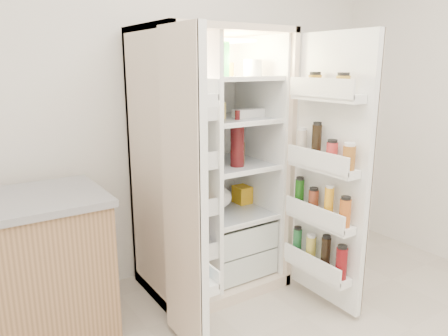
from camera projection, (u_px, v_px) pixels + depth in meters
wall_back at (159, 95)px, 3.04m from camera, size 4.00×0.02×2.70m
refrigerator at (209, 183)px, 3.01m from camera, size 0.92×0.70×1.80m
freezer_door at (185, 197)px, 2.21m from camera, size 0.15×0.40×1.72m
fridge_door at (329, 177)px, 2.67m from camera, size 0.17×0.58×1.72m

